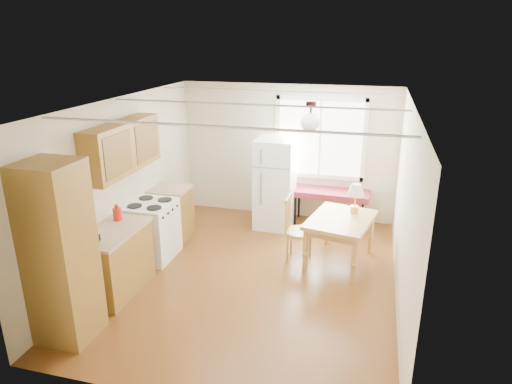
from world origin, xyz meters
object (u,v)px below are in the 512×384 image
(refrigerator, at_px, (275,184))
(chair, at_px, (293,224))
(bench, at_px, (330,194))
(dining_table, at_px, (340,224))

(refrigerator, bearing_deg, chair, -65.06)
(bench, distance_m, dining_table, 1.47)
(refrigerator, distance_m, bench, 1.04)
(refrigerator, height_order, bench, refrigerator)
(bench, xyz_separation_m, dining_table, (0.31, -1.44, 0.03))
(refrigerator, bearing_deg, dining_table, -41.48)
(refrigerator, xyz_separation_m, chair, (0.56, -1.20, -0.23))
(refrigerator, relative_size, chair, 1.59)
(refrigerator, distance_m, chair, 1.34)
(bench, xyz_separation_m, chair, (-0.40, -1.53, -0.00))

